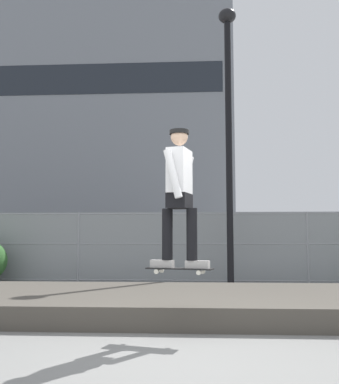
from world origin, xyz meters
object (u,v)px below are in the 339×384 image
skateboard (180,269)px  parked_car_near (83,248)px  skater (179,188)px  street_lamp (228,111)px

skateboard → parked_car_near: 9.67m
skater → street_lamp: 6.17m
skateboard → street_lamp: street_lamp is taller
skateboard → parked_car_near: parked_car_near is taller
skateboard → skater: 0.96m
skateboard → skater: skater is taller
skater → street_lamp: size_ratio=0.24×
skater → parked_car_near: skater is taller
skater → skateboard: bearing=0.0°
parked_car_near → street_lamp: bearing=-38.1°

